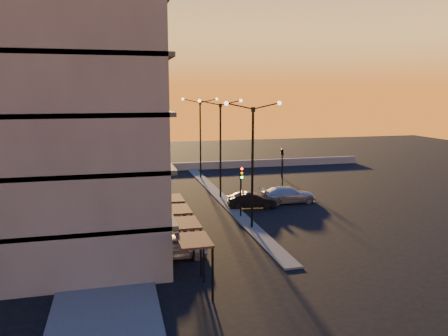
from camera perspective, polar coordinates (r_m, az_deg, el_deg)
ground at (r=33.28m, az=3.65°, el=-7.87°), size 120.00×120.00×0.00m
sidewalk_west at (r=35.62m, az=-14.85°, el=-6.89°), size 5.00×40.00×0.12m
median at (r=42.54m, az=-0.46°, el=-3.82°), size 1.20×36.00×0.12m
parapet at (r=58.18m, az=-2.27°, el=0.33°), size 44.00×0.50×1.00m
building at (r=30.54m, az=-22.66°, el=12.47°), size 14.35×17.08×25.00m
streetlamp_near at (r=32.02m, az=3.76°, el=1.71°), size 4.32×0.32×9.51m
streetlamp_mid at (r=41.58m, az=-0.47°, el=3.60°), size 4.32×0.32×9.51m
streetlamp_far at (r=51.30m, az=-3.11°, el=4.78°), size 4.32×0.32×9.51m
traffic_light_main at (r=35.19m, az=2.28°, el=-2.01°), size 0.28×0.44×4.25m
signal_east_a at (r=48.29m, az=7.67°, el=0.00°), size 0.13×0.16×3.60m
signal_east_b at (r=52.34m, az=7.61°, el=2.06°), size 0.42×1.99×3.60m
car_hatchback at (r=27.55m, az=-6.60°, el=-10.14°), size 4.39×1.99×1.46m
car_sedan at (r=38.79m, az=3.64°, el=-4.21°), size 4.46×2.09×1.42m
car_wagon at (r=41.00m, az=8.40°, el=-3.46°), size 5.21×2.16×1.51m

